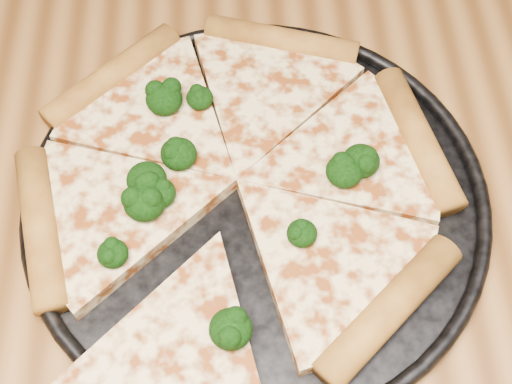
{
  "coord_description": "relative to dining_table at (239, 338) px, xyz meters",
  "views": [
    {
      "loc": [
        0.01,
        -0.2,
        1.22
      ],
      "look_at": [
        0.02,
        0.08,
        0.77
      ],
      "focal_mm": 48.89,
      "sensor_mm": 36.0,
      "label": 1
    }
  ],
  "objects": [
    {
      "name": "dining_table",
      "position": [
        0.0,
        0.0,
        0.0
      ],
      "size": [
        1.2,
        0.9,
        0.75
      ],
      "color": "brown",
      "rests_on": "ground"
    },
    {
      "name": "pizza_pan",
      "position": [
        0.02,
        0.08,
        0.1
      ],
      "size": [
        0.36,
        0.36,
        0.02
      ],
      "color": "black",
      "rests_on": "dining_table"
    },
    {
      "name": "pizza",
      "position": [
        0.0,
        0.08,
        0.11
      ],
      "size": [
        0.35,
        0.39,
        0.03
      ],
      "rotation": [
        0.0,
        0.0,
        -0.3
      ],
      "color": "#E0C789",
      "rests_on": "pizza_pan"
    },
    {
      "name": "broccoli_florets",
      "position": [
        -0.02,
        0.08,
        0.12
      ],
      "size": [
        0.21,
        0.23,
        0.02
      ],
      "color": "black",
      "rests_on": "pizza"
    }
  ]
}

